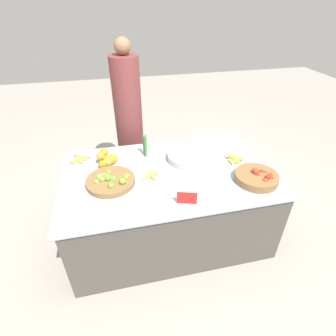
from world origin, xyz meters
The scene contains 12 objects.
ground_plane centered at (0.00, 0.00, 0.00)m, with size 12.00×12.00×0.00m, color #A39E93.
market_table centered at (0.00, 0.00, 0.37)m, with size 1.87×1.16×0.73m.
lime_bowl centered at (-0.51, -0.05, 0.76)m, with size 0.41×0.41×0.10m.
tomato_basket centered at (0.71, -0.28, 0.77)m, with size 0.36×0.36×0.11m.
orange_pile centered at (-0.52, 0.26, 0.78)m, with size 0.19×0.19×0.13m.
metal_bowl centered at (0.23, 0.17, 0.76)m, with size 0.39×0.39×0.06m.
price_sign centered at (0.05, -0.43, 0.78)m, with size 0.15×0.05×0.11m.
veg_bundle centered at (-0.15, 0.34, 0.84)m, with size 0.04×0.06×0.22m.
banana_bunch_front_right centered at (-0.15, -0.02, 0.75)m, with size 0.17×0.15×0.03m.
banana_bunch_front_left centered at (-0.78, 0.39, 0.76)m, with size 0.20×0.18×0.06m.
banana_bunch_middle_right centered at (0.66, 0.04, 0.75)m, with size 0.16×0.17×0.06m.
vendor_person centered at (-0.25, 0.93, 0.80)m, with size 0.31×0.31×1.72m.
Camera 1 is at (-0.42, -1.87, 2.07)m, focal length 28.00 mm.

